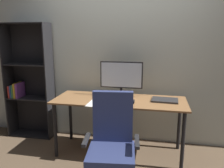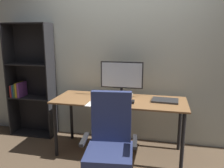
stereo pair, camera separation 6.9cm
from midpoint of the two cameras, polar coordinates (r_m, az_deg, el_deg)
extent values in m
plane|color=brown|center=(3.20, 1.13, -16.73)|extent=(12.00, 12.00, 0.00)
cube|color=beige|center=(3.29, 2.77, 7.86)|extent=(6.40, 0.10, 2.60)
cube|color=olive|center=(2.92, 1.19, -4.09)|extent=(1.69, 0.64, 0.02)
cylinder|color=black|center=(3.05, -14.69, -11.18)|extent=(0.04, 0.04, 0.72)
cylinder|color=black|center=(2.78, 16.69, -13.67)|extent=(0.04, 0.04, 0.72)
cylinder|color=black|center=(3.49, -10.93, -7.96)|extent=(0.04, 0.04, 0.72)
cylinder|color=black|center=(3.26, 15.91, -9.71)|extent=(0.04, 0.04, 0.72)
cylinder|color=black|center=(3.09, 1.68, -2.88)|extent=(0.20, 0.20, 0.01)
cylinder|color=black|center=(3.07, 1.68, -1.87)|extent=(0.04, 0.04, 0.10)
cube|color=black|center=(3.02, 1.71, 2.31)|extent=(0.57, 0.03, 0.35)
cube|color=silver|center=(3.01, 1.66, 2.26)|extent=(0.54, 0.01, 0.32)
cube|color=#B7BABC|center=(2.80, 0.00, -4.42)|extent=(0.29, 0.12, 0.02)
cube|color=black|center=(2.77, 4.38, -4.45)|extent=(0.06, 0.10, 0.03)
cylinder|color=white|center=(2.93, 3.42, -2.94)|extent=(0.08, 0.08, 0.09)
cube|color=white|center=(2.92, 4.38, -2.90)|extent=(0.02, 0.01, 0.05)
cube|color=#2D2D30|center=(2.92, 12.48, -3.96)|extent=(0.33, 0.25, 0.02)
cube|color=white|center=(2.76, -4.51, -4.84)|extent=(0.21, 0.30, 0.00)
cube|color=navy|center=(2.24, -1.12, -17.24)|extent=(0.49, 0.49, 0.08)
cube|color=navy|center=(2.30, -0.64, -8.13)|extent=(0.41, 0.12, 0.52)
cube|color=#232326|center=(2.23, -7.42, -13.70)|extent=(0.07, 0.26, 0.03)
cube|color=#232326|center=(2.19, 5.39, -14.19)|extent=(0.07, 0.26, 0.03)
cube|color=black|center=(3.85, -24.88, 0.79)|extent=(0.02, 0.28, 1.72)
cube|color=black|center=(3.50, -15.86, 0.40)|extent=(0.02, 0.28, 1.72)
cube|color=black|center=(3.78, -19.53, 1.01)|extent=(0.70, 0.01, 1.72)
cube|color=black|center=(3.92, -19.64, -11.71)|extent=(0.66, 0.26, 0.02)
cube|color=black|center=(3.72, -20.29, -3.29)|extent=(0.66, 0.26, 0.02)
cube|color=black|center=(3.62, -20.90, 4.60)|extent=(0.66, 0.26, 0.02)
cube|color=black|center=(3.60, -21.63, 14.01)|extent=(0.66, 0.26, 0.02)
cube|color=#B22D28|center=(3.85, -24.13, -1.58)|extent=(0.03, 0.22, 0.18)
cube|color=#28478C|center=(3.83, -23.77, -1.54)|extent=(0.02, 0.22, 0.19)
cube|color=#337242|center=(3.81, -23.41, -1.54)|extent=(0.02, 0.22, 0.20)
cube|color=gold|center=(3.79, -23.01, -1.36)|extent=(0.03, 0.22, 0.23)
cube|color=#723884|center=(3.77, -22.53, -1.37)|extent=(0.03, 0.22, 0.23)
camera|label=1|loc=(0.03, -90.69, -0.15)|focal=36.42mm
camera|label=2|loc=(0.03, 89.31, 0.15)|focal=36.42mm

